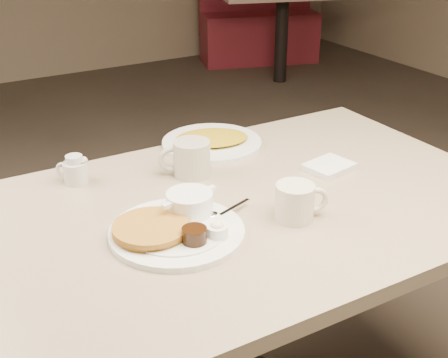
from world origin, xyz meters
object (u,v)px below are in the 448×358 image
hash_plate (212,141)px  booth_back_right (260,17)px  coffee_mug_near (296,201)px  diner_table (228,263)px  coffee_mug_far (190,159)px  creamer_right (75,171)px  main_plate (176,224)px

hash_plate → booth_back_right: booth_back_right is taller
coffee_mug_near → diner_table: bearing=130.5°
coffee_mug_far → diner_table: bearing=-91.3°
diner_table → creamer_right: (-0.29, 0.33, 0.21)m
coffee_mug_near → booth_back_right: bearing=57.8°
coffee_mug_near → coffee_mug_far: 0.36m
coffee_mug_near → creamer_right: coffee_mug_near is taller
main_plate → booth_back_right: bearing=54.1°
diner_table → coffee_mug_near: size_ratio=10.44×
main_plate → coffee_mug_far: 0.31m
diner_table → creamer_right: bearing=131.3°
hash_plate → coffee_mug_near: bearing=-95.5°
main_plate → coffee_mug_far: bearing=56.6°
main_plate → creamer_right: bearing=107.9°
creamer_right → booth_back_right: 4.16m
diner_table → booth_back_right: booth_back_right is taller
main_plate → creamer_right: 0.39m
coffee_mug_far → creamer_right: bearing=158.9°
coffee_mug_near → hash_plate: bearing=84.5°
hash_plate → main_plate: bearing=-128.0°
diner_table → booth_back_right: bearing=55.5°
coffee_mug_near → coffee_mug_far: coffee_mug_far is taller
diner_table → coffee_mug_near: bearing=-49.5°
hash_plate → booth_back_right: bearing=54.4°
diner_table → hash_plate: hash_plate is taller
hash_plate → booth_back_right: 3.85m
main_plate → coffee_mug_near: coffee_mug_near is taller
diner_table → coffee_mug_far: bearing=88.7°
main_plate → hash_plate: 0.53m
diner_table → coffee_mug_near: 0.28m
diner_table → booth_back_right: (2.39, 3.49, -0.17)m
main_plate → coffee_mug_far: (0.17, 0.26, 0.03)m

